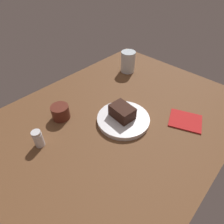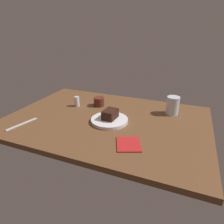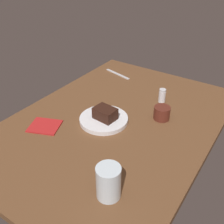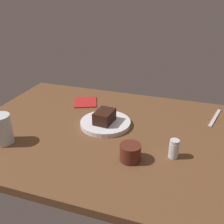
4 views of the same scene
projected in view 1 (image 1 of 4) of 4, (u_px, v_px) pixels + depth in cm
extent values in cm
cube|color=brown|center=(111.00, 123.00, 79.94)|extent=(120.00, 84.00, 3.00)
cylinder|color=silver|center=(123.00, 119.00, 78.27)|extent=(21.79, 21.79, 1.96)
cube|color=black|center=(122.00, 112.00, 76.36)|extent=(7.84, 10.20, 5.23)
cylinder|color=silver|center=(39.00, 140.00, 67.78)|extent=(3.50, 3.50, 5.79)
cylinder|color=silver|center=(36.00, 133.00, 65.43)|extent=(3.33, 3.33, 1.20)
cylinder|color=silver|center=(128.00, 62.00, 105.48)|extent=(7.93, 7.93, 11.60)
cylinder|color=#562319|center=(60.00, 112.00, 78.50)|extent=(7.42, 7.42, 6.07)
cube|color=#B21E1E|center=(185.00, 121.00, 78.60)|extent=(15.21, 16.18, 0.60)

